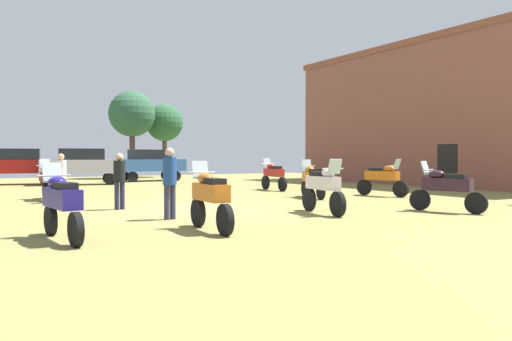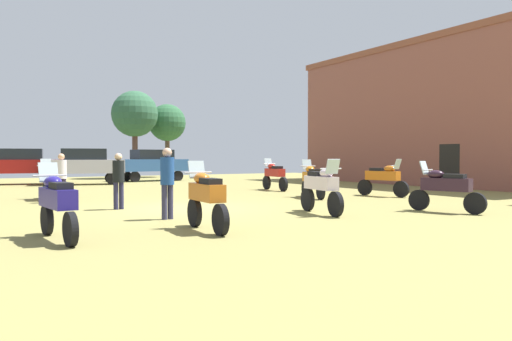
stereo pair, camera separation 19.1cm
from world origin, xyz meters
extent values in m
cube|color=olive|center=(0.00, 0.00, 0.01)|extent=(44.00, 52.00, 0.02)
cube|color=brown|center=(18.00, 5.16, 3.77)|extent=(6.00, 18.19, 7.55)
cube|color=brown|center=(18.00, 5.16, 7.72)|extent=(6.12, 18.56, 0.35)
cube|color=black|center=(15.03, 2.46, 1.10)|extent=(0.08, 1.20, 2.20)
cylinder|color=black|center=(8.65, -0.44, 0.34)|extent=(0.27, 0.65, 0.64)
cylinder|color=black|center=(8.26, 1.14, 0.34)|extent=(0.27, 0.65, 0.64)
cube|color=#BD6218|center=(8.46, 0.35, 0.84)|extent=(0.68, 1.43, 0.36)
ellipsoid|color=#BD6218|center=(8.53, 0.04, 1.12)|extent=(0.43, 0.54, 0.24)
cube|color=black|center=(8.40, 0.58, 1.08)|extent=(0.43, 0.62, 0.12)
cube|color=silver|center=(8.62, -0.29, 1.30)|extent=(0.39, 0.23, 0.39)
cylinder|color=#B7B7BC|center=(8.59, -0.19, 1.24)|extent=(0.61, 0.18, 0.04)
cylinder|color=black|center=(5.83, 1.85, 0.33)|extent=(0.28, 0.63, 0.62)
cylinder|color=black|center=(5.40, 0.33, 0.33)|extent=(0.28, 0.63, 0.62)
cube|color=#C86E14|center=(5.62, 1.09, 0.82)|extent=(0.71, 1.39, 0.36)
ellipsoid|color=#C86E14|center=(5.70, 1.38, 1.10)|extent=(0.44, 0.55, 0.24)
cube|color=black|center=(5.55, 0.86, 1.06)|extent=(0.44, 0.62, 0.12)
cube|color=silver|center=(5.79, 1.70, 1.28)|extent=(0.39, 0.24, 0.39)
cylinder|color=#B7B7BC|center=(5.76, 1.60, 1.22)|extent=(0.61, 0.20, 0.04)
cylinder|color=black|center=(2.50, -4.07, 0.35)|extent=(0.23, 0.68, 0.67)
cylinder|color=black|center=(2.75, -2.50, 0.35)|extent=(0.23, 0.68, 0.67)
cube|color=silver|center=(2.62, -3.28, 0.87)|extent=(0.57, 1.39, 0.36)
ellipsoid|color=silver|center=(2.58, -3.58, 1.15)|extent=(0.39, 0.53, 0.24)
cube|color=black|center=(2.66, -3.05, 1.11)|extent=(0.39, 0.60, 0.12)
cube|color=silver|center=(2.52, -3.92, 1.33)|extent=(0.38, 0.21, 0.39)
cylinder|color=#B7B7BC|center=(2.54, -3.82, 1.27)|extent=(0.62, 0.14, 0.04)
cylinder|color=black|center=(-4.38, -3.49, 0.33)|extent=(0.18, 0.62, 0.61)
cylinder|color=black|center=(-4.22, -5.13, 0.33)|extent=(0.18, 0.62, 0.61)
cube|color=navy|center=(-4.30, -4.31, 0.81)|extent=(0.49, 1.42, 0.36)
ellipsoid|color=navy|center=(-4.33, -4.00, 1.09)|extent=(0.36, 0.51, 0.24)
cube|color=black|center=(-4.28, -4.55, 1.05)|extent=(0.35, 0.59, 0.12)
cube|color=silver|center=(-4.36, -3.65, 1.27)|extent=(0.37, 0.19, 0.39)
cylinder|color=#B7B7BC|center=(-4.35, -3.75, 1.21)|extent=(0.62, 0.09, 0.04)
cylinder|color=black|center=(5.63, -4.02, 0.32)|extent=(0.29, 0.61, 0.60)
cylinder|color=black|center=(6.11, -5.53, 0.32)|extent=(0.29, 0.61, 0.60)
cube|color=#2D1A27|center=(5.87, -4.77, 0.80)|extent=(0.75, 1.39, 0.36)
ellipsoid|color=#2D1A27|center=(5.78, -4.48, 1.08)|extent=(0.45, 0.55, 0.24)
cube|color=black|center=(5.94, -5.00, 1.04)|extent=(0.45, 0.62, 0.12)
cube|color=silver|center=(5.68, -4.16, 1.26)|extent=(0.39, 0.25, 0.39)
cylinder|color=#B7B7BC|center=(5.71, -4.26, 1.20)|extent=(0.60, 0.22, 0.04)
cylinder|color=black|center=(-3.12, 5.97, 0.34)|extent=(0.14, 0.65, 0.65)
cylinder|color=black|center=(-3.16, 4.47, 0.34)|extent=(0.14, 0.65, 0.65)
cube|color=maroon|center=(-3.14, 5.22, 0.85)|extent=(0.39, 1.29, 0.36)
ellipsoid|color=maroon|center=(-3.13, 5.51, 1.13)|extent=(0.33, 0.49, 0.24)
cube|color=black|center=(-3.14, 5.00, 1.09)|extent=(0.31, 0.57, 0.12)
cube|color=silver|center=(-3.12, 5.83, 1.31)|extent=(0.36, 0.16, 0.39)
cylinder|color=#B7B7BC|center=(-3.12, 5.73, 1.25)|extent=(0.62, 0.05, 0.04)
cylinder|color=black|center=(-1.36, -3.89, 0.34)|extent=(0.15, 0.64, 0.64)
cylinder|color=black|center=(-1.44, -5.35, 0.34)|extent=(0.15, 0.64, 0.64)
cube|color=#C0651B|center=(-1.40, -4.62, 0.84)|extent=(0.43, 1.26, 0.36)
ellipsoid|color=#C0651B|center=(-1.39, -4.34, 1.12)|extent=(0.35, 0.50, 0.24)
cube|color=black|center=(-1.41, -4.83, 1.08)|extent=(0.33, 0.58, 0.12)
cube|color=silver|center=(-1.37, -4.03, 1.30)|extent=(0.37, 0.17, 0.39)
cylinder|color=#B7B7BC|center=(-1.38, -4.12, 1.24)|extent=(0.62, 0.07, 0.04)
cylinder|color=black|center=(6.74, 6.24, 0.34)|extent=(0.16, 0.65, 0.65)
cylinder|color=black|center=(6.63, 4.64, 0.34)|extent=(0.16, 0.65, 0.65)
cube|color=#AD221B|center=(6.68, 5.44, 0.85)|extent=(0.45, 1.39, 0.36)
ellipsoid|color=#AD221B|center=(6.70, 5.75, 1.13)|extent=(0.35, 0.50, 0.24)
cube|color=black|center=(6.67, 5.20, 1.09)|extent=(0.34, 0.58, 0.12)
cube|color=silver|center=(6.73, 6.09, 1.31)|extent=(0.37, 0.18, 0.39)
cylinder|color=#B7B7BC|center=(6.72, 5.99, 1.25)|extent=(0.62, 0.08, 0.04)
cylinder|color=black|center=(3.36, 16.16, 0.34)|extent=(0.66, 0.28, 0.64)
cylinder|color=black|center=(3.23, 17.59, 0.34)|extent=(0.66, 0.28, 0.64)
cylinder|color=black|center=(6.27, 16.43, 0.34)|extent=(0.66, 0.28, 0.64)
cylinder|color=black|center=(6.14, 17.86, 0.34)|extent=(0.66, 0.28, 0.64)
cube|color=#2D5793|center=(4.75, 17.01, 1.03)|extent=(4.45, 2.19, 0.75)
cube|color=black|center=(4.75, 17.01, 1.71)|extent=(2.50, 1.79, 0.61)
cylinder|color=black|center=(-1.48, 14.42, 0.34)|extent=(0.67, 0.34, 0.64)
cylinder|color=black|center=(-1.21, 15.83, 0.34)|extent=(0.67, 0.34, 0.64)
cylinder|color=black|center=(1.39, 13.87, 0.34)|extent=(0.67, 0.34, 0.64)
cylinder|color=black|center=(1.66, 15.28, 0.34)|extent=(0.67, 0.34, 0.64)
cube|color=#ACAABF|center=(0.09, 14.85, 1.03)|extent=(4.56, 2.58, 0.75)
cube|color=black|center=(0.09, 14.85, 1.71)|extent=(2.62, 2.00, 0.61)
cylinder|color=black|center=(-1.64, 15.97, 0.34)|extent=(0.67, 0.32, 0.64)
cylinder|color=black|center=(-1.40, 17.39, 0.34)|extent=(0.67, 0.32, 0.64)
cube|color=maroon|center=(-2.96, 16.92, 1.03)|extent=(4.54, 2.49, 0.75)
cube|color=black|center=(-2.96, 16.92, 1.71)|extent=(2.60, 1.96, 0.61)
cylinder|color=#252443|center=(-1.91, 0.65, 0.42)|extent=(0.14, 0.14, 0.81)
cylinder|color=#252443|center=(-1.74, 0.67, 0.42)|extent=(0.14, 0.14, 0.81)
cylinder|color=black|center=(-1.82, 0.66, 1.15)|extent=(0.38, 0.38, 0.64)
sphere|color=tan|center=(-1.82, 0.66, 1.58)|extent=(0.22, 0.22, 0.22)
cylinder|color=#2D254B|center=(-2.81, 3.92, 0.42)|extent=(0.14, 0.14, 0.81)
cylinder|color=#2D254B|center=(-2.97, 3.86, 0.42)|extent=(0.14, 0.14, 0.81)
cylinder|color=silver|center=(-2.89, 3.89, 1.15)|extent=(0.44, 0.44, 0.64)
sphere|color=tan|center=(-2.89, 3.89, 1.58)|extent=(0.22, 0.22, 0.22)
cylinder|color=#2F2F4B|center=(-1.50, -2.34, 0.45)|extent=(0.14, 0.14, 0.86)
cylinder|color=#2F2F4B|center=(-1.33, -2.31, 0.45)|extent=(0.14, 0.14, 0.86)
cylinder|color=navy|center=(-1.42, -2.33, 1.22)|extent=(0.39, 0.39, 0.68)
sphere|color=tan|center=(-1.42, -2.33, 1.68)|extent=(0.23, 0.23, 0.23)
cylinder|color=brown|center=(5.00, 21.53, 1.96)|extent=(0.40, 0.40, 3.88)
sphere|color=#2E5B3D|center=(5.00, 21.53, 4.65)|extent=(3.30, 3.30, 3.30)
cylinder|color=brown|center=(7.83, 22.55, 1.78)|extent=(0.35, 0.35, 3.51)
sphere|color=#2A5A36|center=(7.83, 22.55, 4.17)|extent=(2.82, 2.82, 2.82)
camera|label=1|loc=(-6.02, -14.18, 1.58)|focal=35.54mm
camera|label=2|loc=(-5.85, -14.28, 1.58)|focal=35.54mm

